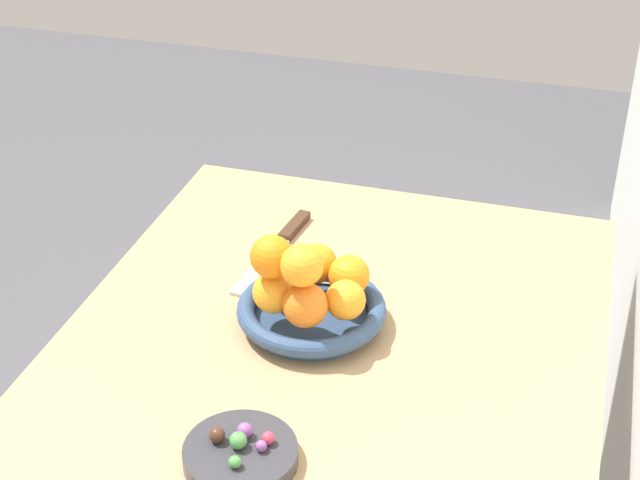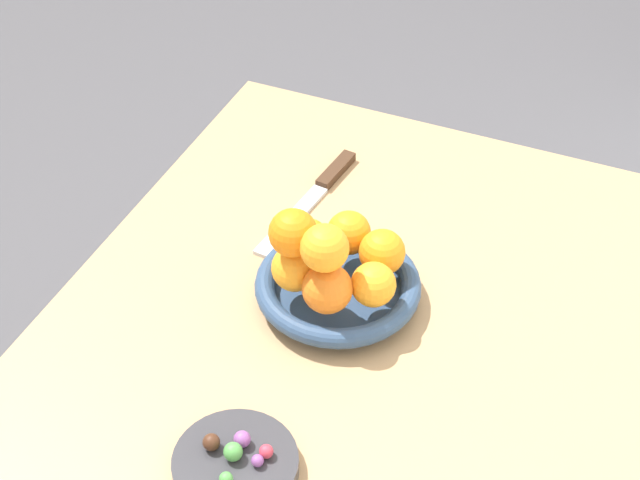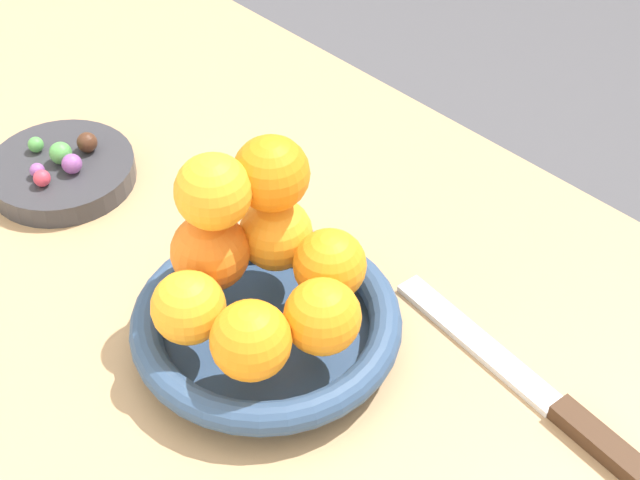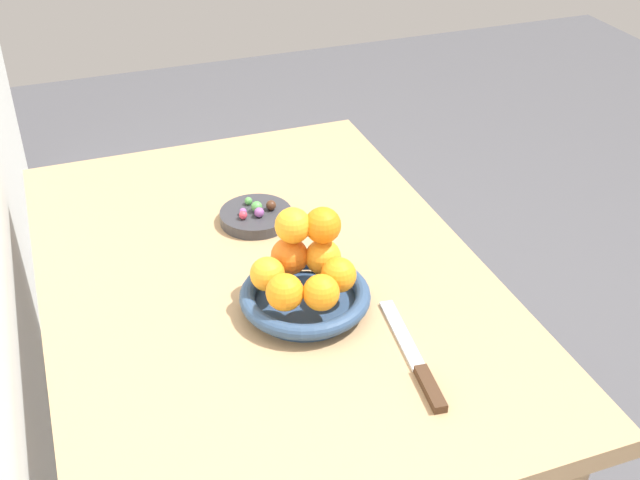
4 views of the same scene
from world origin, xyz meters
name	(u,v)px [view 4 (image 4 of 4)]	position (x,y,z in m)	size (l,w,h in m)	color
dining_table	(266,313)	(0.00, 0.00, 0.65)	(1.10, 0.76, 0.74)	tan
fruit_bowl	(305,298)	(-0.12, -0.04, 0.76)	(0.22, 0.22, 0.04)	navy
candy_dish	(256,216)	(0.17, -0.04, 0.75)	(0.14, 0.14, 0.02)	#333338
orange_0	(339,275)	(-0.14, -0.09, 0.81)	(0.06, 0.06, 0.06)	orange
orange_1	(323,257)	(-0.08, -0.08, 0.81)	(0.06, 0.06, 0.06)	orange
orange_2	(290,256)	(-0.06, -0.03, 0.81)	(0.06, 0.06, 0.06)	orange
orange_3	(267,274)	(-0.10, 0.02, 0.81)	(0.06, 0.06, 0.06)	orange
orange_4	(285,292)	(-0.15, 0.01, 0.81)	(0.06, 0.06, 0.06)	orange
orange_5	(321,293)	(-0.17, -0.04, 0.81)	(0.06, 0.06, 0.06)	orange
orange_6	(323,225)	(-0.08, -0.08, 0.87)	(0.06, 0.06, 0.06)	orange
orange_7	(293,225)	(-0.07, -0.03, 0.87)	(0.06, 0.06, 0.06)	orange
candy_ball_0	(257,207)	(0.17, -0.04, 0.77)	(0.02, 0.02, 0.02)	#4C9947
candy_ball_1	(243,215)	(0.16, -0.01, 0.77)	(0.02, 0.02, 0.02)	#C6384C
candy_ball_2	(271,205)	(0.17, -0.07, 0.77)	(0.02, 0.02, 0.02)	#472819
candy_ball_3	(259,212)	(0.15, -0.04, 0.77)	(0.02, 0.02, 0.02)	#8C4C99
candy_ball_4	(248,201)	(0.20, -0.03, 0.77)	(0.02, 0.02, 0.02)	#4C9947
candy_ball_5	(243,212)	(0.17, -0.01, 0.77)	(0.01, 0.01, 0.01)	#8C4C99
knife	(416,362)	(-0.31, -0.15, 0.75)	(0.26, 0.05, 0.01)	#3F2819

